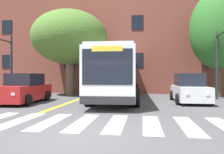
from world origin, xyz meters
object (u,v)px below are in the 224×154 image
object	(u,v)px
car_navy_behind_bus	(123,81)
traffic_light_near_corner	(224,50)
city_bus	(117,75)
street_tree_curbside_large	(218,30)
car_white_far_lane	(189,89)
street_tree_curbside_small	(70,38)
car_red_near_lane	(25,89)
traffic_light_far_corner	(0,55)

from	to	relation	value
car_navy_behind_bus	traffic_light_near_corner	world-z (taller)	traffic_light_near_corner
city_bus	car_navy_behind_bus	bearing A→B (deg)	93.11
street_tree_curbside_large	car_white_far_lane	bearing A→B (deg)	-126.33
street_tree_curbside_large	street_tree_curbside_small	world-z (taller)	street_tree_curbside_large
car_white_far_lane	street_tree_curbside_large	size ratio (longest dim) A/B	0.50
car_red_near_lane	street_tree_curbside_large	xyz separation A→B (m)	(13.26, 5.76, 4.53)
city_bus	street_tree_curbside_small	bearing A→B (deg)	145.09
car_navy_behind_bus	car_white_far_lane	bearing A→B (deg)	-65.98
street_tree_curbside_large	car_red_near_lane	bearing A→B (deg)	-156.54
car_red_near_lane	traffic_light_near_corner	bearing A→B (deg)	9.73
traffic_light_near_corner	street_tree_curbside_small	size ratio (longest dim) A/B	0.55
traffic_light_near_corner	city_bus	bearing A→B (deg)	176.65
traffic_light_far_corner	street_tree_curbside_large	xyz separation A→B (m)	(16.08, 4.15, 2.17)
car_red_near_lane	car_white_far_lane	world-z (taller)	car_white_far_lane
street_tree_curbside_small	traffic_light_far_corner	bearing A→B (deg)	-132.57
car_red_near_lane	street_tree_curbside_small	distance (m)	7.18
street_tree_curbside_small	car_navy_behind_bus	bearing A→B (deg)	62.92
city_bus	car_navy_behind_bus	world-z (taller)	city_bus
car_red_near_lane	street_tree_curbside_small	bearing A→B (deg)	80.41
city_bus	car_navy_behind_bus	xyz separation A→B (m)	(-0.60, 10.97, -0.66)
city_bus	car_red_near_lane	distance (m)	6.17
city_bus	traffic_light_far_corner	world-z (taller)	traffic_light_far_corner
traffic_light_near_corner	car_red_near_lane	bearing A→B (deg)	-170.27
car_red_near_lane	traffic_light_far_corner	world-z (taller)	traffic_light_far_corner
traffic_light_near_corner	traffic_light_far_corner	xyz separation A→B (m)	(-15.28, -0.53, -0.15)
city_bus	car_white_far_lane	size ratio (longest dim) A/B	2.70
city_bus	street_tree_curbside_large	bearing A→B (deg)	22.60
car_navy_behind_bus	traffic_light_near_corner	bearing A→B (deg)	-56.56
city_bus	street_tree_curbside_large	xyz separation A→B (m)	(7.72, 3.21, 3.59)
car_red_near_lane	car_navy_behind_bus	size ratio (longest dim) A/B	0.93
car_red_near_lane	car_white_far_lane	distance (m)	10.37
traffic_light_near_corner	traffic_light_far_corner	distance (m)	15.29
traffic_light_near_corner	car_navy_behind_bus	bearing A→B (deg)	123.44
city_bus	traffic_light_near_corner	world-z (taller)	traffic_light_near_corner
car_navy_behind_bus	street_tree_curbside_large	size ratio (longest dim) A/B	0.58
car_white_far_lane	city_bus	bearing A→B (deg)	169.12
traffic_light_far_corner	street_tree_curbside_small	world-z (taller)	street_tree_curbside_small
city_bus	car_navy_behind_bus	distance (m)	11.00
city_bus	traffic_light_near_corner	size ratio (longest dim) A/B	2.29
car_red_near_lane	traffic_light_near_corner	world-z (taller)	traffic_light_near_corner
city_bus	car_white_far_lane	distance (m)	4.87
car_white_far_lane	car_navy_behind_bus	bearing A→B (deg)	114.02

